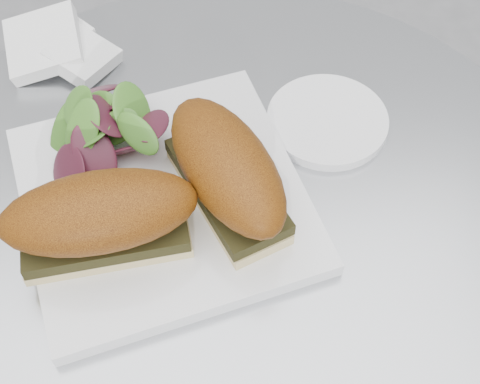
% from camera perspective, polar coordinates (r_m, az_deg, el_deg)
% --- Properties ---
extents(table, '(0.70, 0.70, 0.73)m').
position_cam_1_polar(table, '(0.85, -0.81, -11.43)').
color(table, '#B3B5BA').
rests_on(table, ground).
extents(plate, '(0.30, 0.30, 0.02)m').
position_cam_1_polar(plate, '(0.64, -6.53, -0.52)').
color(plate, white).
rests_on(plate, table).
extents(sandwich_left, '(0.17, 0.08, 0.08)m').
position_cam_1_polar(sandwich_left, '(0.58, -11.81, -2.17)').
color(sandwich_left, tan).
rests_on(sandwich_left, plate).
extents(sandwich_right, '(0.12, 0.18, 0.08)m').
position_cam_1_polar(sandwich_right, '(0.59, -1.13, 1.81)').
color(sandwich_right, tan).
rests_on(sandwich_right, plate).
extents(salad, '(0.12, 0.12, 0.05)m').
position_cam_1_polar(salad, '(0.67, -12.17, 5.83)').
color(salad, '#3F7F29').
rests_on(salad, plate).
extents(napkin, '(0.13, 0.13, 0.02)m').
position_cam_1_polar(napkin, '(0.79, -14.70, 11.05)').
color(napkin, white).
rests_on(napkin, table).
extents(saucer, '(0.13, 0.13, 0.01)m').
position_cam_1_polar(saucer, '(0.71, 7.46, 6.05)').
color(saucer, white).
rests_on(saucer, table).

